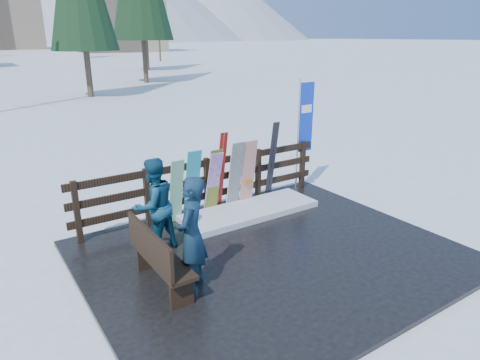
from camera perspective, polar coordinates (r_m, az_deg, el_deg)
ground at (r=7.42m, az=4.22°, el=-10.19°), size 700.00×700.00×0.00m
deck at (r=7.40m, az=4.23°, el=-9.92°), size 6.00×5.00×0.08m
fence at (r=8.81m, az=-4.43°, el=-0.16°), size 5.60×0.10×1.15m
snow_patch at (r=8.87m, az=1.30°, el=-4.10°), size 2.90×1.00×0.12m
bench at (r=6.30m, az=-10.96°, el=-9.95°), size 0.41×1.50×0.97m
snowboard_0 at (r=8.40m, az=-6.40°, el=-0.67°), size 0.29×0.36×1.46m
snowboard_1 at (r=8.28m, az=-8.50°, el=-1.55°), size 0.26×0.30×1.32m
snowboard_2 at (r=8.63m, az=-3.51°, el=-0.24°), size 0.26×0.33×1.40m
snowboard_3 at (r=8.63m, az=-3.60°, el=-0.44°), size 0.28×0.41×1.35m
snowboard_4 at (r=8.87m, az=-0.66°, el=0.56°), size 0.30×0.30×1.47m
snowboard_5 at (r=9.05m, az=1.09°, el=0.88°), size 0.32×0.23×1.46m
ski_pair_a at (r=8.74m, az=-2.58°, el=1.06°), size 0.17×0.34×1.70m
ski_pair_b at (r=9.45m, az=4.27°, el=2.57°), size 0.17×0.28×1.76m
rental_flag at (r=10.10m, az=8.53°, el=7.70°), size 0.45×0.04×2.60m
person_front at (r=6.08m, az=-6.47°, el=-7.24°), size 0.73×0.73×1.70m
person_back at (r=7.26m, az=-11.40°, el=-3.37°), size 0.93×0.80×1.63m
trees at (r=49.85m, az=-26.03°, el=19.79°), size 42.23×68.57×14.12m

